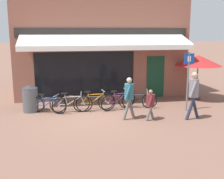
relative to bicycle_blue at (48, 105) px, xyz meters
name	(u,v)px	position (x,y,z in m)	size (l,w,h in m)	color
ground_plane	(92,117)	(1.72, -0.80, -0.36)	(160.00, 160.00, 0.00)	brown
shop_front	(100,47)	(2.70, 3.47, 2.15)	(8.65, 4.45, 5.01)	#8E5647
bike_rack_rail	(95,98)	(2.01, 0.29, 0.13)	(4.42, 0.04, 0.57)	#47494F
bicycle_blue	(48,105)	(0.00, 0.00, 0.00)	(1.52, 0.80, 0.80)	black
bicycle_silver	(71,104)	(0.95, -0.05, 0.02)	(1.77, 0.52, 0.84)	black
bicycle_orange	(94,102)	(1.91, 0.00, 0.03)	(1.78, 0.52, 0.87)	black
bicycle_purple	(119,101)	(2.98, 0.04, 0.03)	(1.68, 0.77, 0.86)	black
bicycle_black	(138,100)	(3.84, 0.06, 0.01)	(1.69, 0.67, 0.84)	black
pedestrian_adult	(129,94)	(3.09, -1.35, 0.62)	(0.57, 0.55, 1.63)	slate
pedestrian_child	(150,102)	(3.85, -1.62, 0.35)	(0.42, 0.52, 1.19)	slate
pedestrian_second_adult	(194,90)	(5.50, -1.79, 0.76)	(0.65, 0.53, 1.84)	#282D47
litter_bin	(30,98)	(-0.71, 0.37, 0.21)	(0.64, 0.64, 1.14)	#515459
parking_sign	(188,75)	(5.78, -0.67, 1.16)	(0.44, 0.07, 2.48)	slate
cafe_parasol	(198,61)	(7.17, 1.17, 1.56)	(2.24, 2.24, 2.18)	#4C3D2D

